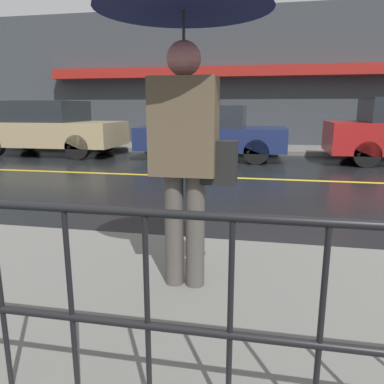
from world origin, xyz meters
The scene contains 8 objects.
ground_plane centered at (0.00, 0.00, 0.00)m, with size 80.00×80.00×0.00m, color black.
sidewalk_near centered at (0.00, -5.20, 0.06)m, with size 28.00×2.45×0.12m.
sidewalk_far centered at (0.00, 5.05, 0.06)m, with size 28.00×2.15×0.12m.
lane_marking centered at (0.00, 0.00, 0.00)m, with size 25.20×0.12×0.01m.
building_storefront centered at (0.00, 6.24, 2.40)m, with size 28.00×0.85×4.76m.
pedestrian centered at (-1.12, -4.99, 1.86)m, with size 1.15×1.15×2.16m.
car_tan centered at (-6.99, 2.79, 0.81)m, with size 4.27×1.91×1.59m.
car_navy centered at (-2.08, 2.79, 0.73)m, with size 4.00×1.80×1.46m.
Camera 1 is at (-0.58, -7.52, 1.41)m, focal length 35.00 mm.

